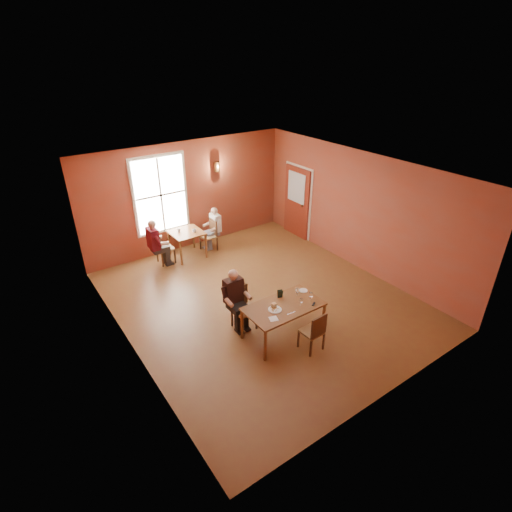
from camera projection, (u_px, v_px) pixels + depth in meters
ground at (261, 299)px, 9.21m from camera, size 6.00×7.00×0.01m
wall_back at (188, 196)px, 11.04m from camera, size 6.00×0.04×3.00m
wall_front at (397, 325)px, 5.98m from camera, size 6.00×0.04×3.00m
wall_left at (122, 284)px, 6.99m from camera, size 0.04×7.00×3.00m
wall_right at (358, 211)px, 10.03m from camera, size 0.04×7.00×3.00m
ceiling at (262, 172)px, 7.80m from camera, size 6.00×7.00×0.04m
window at (161, 195)px, 10.51m from camera, size 1.36×0.10×1.96m
door at (296, 202)px, 11.87m from camera, size 0.12×1.04×2.10m
wall_sconce at (217, 167)px, 11.09m from camera, size 0.16×0.16×0.28m
main_table at (283, 321)px, 7.93m from camera, size 1.53×0.86×0.72m
chair_diner_main at (244, 309)px, 8.10m from camera, size 0.40×0.40×0.91m
diner_main at (245, 303)px, 8.00m from camera, size 0.50×0.50×1.25m
chair_empty at (312, 331)px, 7.54m from camera, size 0.39×0.39×0.85m
plate_food at (275, 309)px, 7.63m from camera, size 0.35×0.35×0.03m
sandwich at (274, 306)px, 7.66m from camera, size 0.08×0.08×0.10m
goblet_a at (297, 292)px, 8.04m from camera, size 0.07×0.07×0.17m
goblet_b at (311, 296)px, 7.90m from camera, size 0.09×0.09×0.18m
goblet_c at (301, 302)px, 7.74m from camera, size 0.08×0.08×0.16m
menu_stand at (280, 294)px, 7.98m from camera, size 0.11×0.08×0.17m
knife at (291, 313)px, 7.54m from camera, size 0.19×0.03×0.00m
napkin at (273, 319)px, 7.39m from camera, size 0.20×0.20×0.01m
side_plate at (303, 291)px, 8.22m from camera, size 0.21×0.21×0.01m
sunglasses at (314, 304)px, 7.80m from camera, size 0.13×0.09×0.02m
second_table at (188, 244)px, 10.94m from camera, size 0.83×0.83×0.73m
chair_diner_white at (208, 236)px, 11.23m from camera, size 0.39×0.39×0.89m
diner_white at (209, 231)px, 11.19m from camera, size 0.46×0.46×1.15m
chair_diner_maroon at (165, 247)px, 10.57m from camera, size 0.39×0.39×0.89m
diner_maroon at (163, 241)px, 10.47m from camera, size 0.51×0.51×1.29m
cup_a at (194, 231)px, 10.74m from camera, size 0.13×0.13×0.08m
cup_b at (179, 230)px, 10.75m from camera, size 0.11×0.11×0.09m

